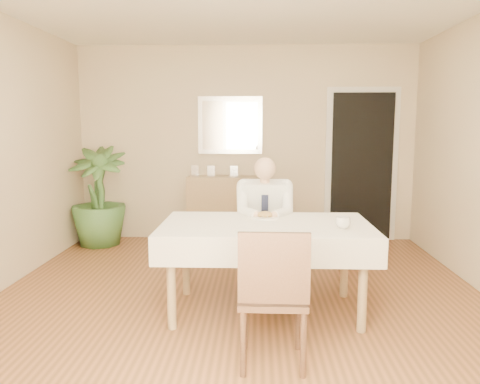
{
  "coord_description": "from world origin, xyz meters",
  "views": [
    {
      "loc": [
        0.16,
        -3.83,
        1.55
      ],
      "look_at": [
        0.0,
        0.35,
        0.95
      ],
      "focal_mm": 35.0,
      "sensor_mm": 36.0,
      "label": 1
    }
  ],
  "objects_px": {
    "sideboard": "(230,209)",
    "potted_palm": "(98,196)",
    "chair_near": "(273,291)",
    "coffee_mug": "(343,223)",
    "seated_man": "(265,217)",
    "dining_table": "(266,233)",
    "chair_far": "(264,228)"
  },
  "relations": [
    {
      "from": "chair_near",
      "to": "sideboard",
      "type": "relative_size",
      "value": 0.84
    },
    {
      "from": "chair_near",
      "to": "potted_palm",
      "type": "height_order",
      "value": "potted_palm"
    },
    {
      "from": "dining_table",
      "to": "sideboard",
      "type": "bearing_deg",
      "value": 100.32
    },
    {
      "from": "chair_near",
      "to": "potted_palm",
      "type": "relative_size",
      "value": 0.72
    },
    {
      "from": "dining_table",
      "to": "chair_near",
      "type": "bearing_deg",
      "value": -88.24
    },
    {
      "from": "chair_near",
      "to": "seated_man",
      "type": "relative_size",
      "value": 0.74
    },
    {
      "from": "seated_man",
      "to": "potted_palm",
      "type": "relative_size",
      "value": 0.97
    },
    {
      "from": "seated_man",
      "to": "chair_far",
      "type": "bearing_deg",
      "value": 90.0
    },
    {
      "from": "chair_far",
      "to": "chair_near",
      "type": "relative_size",
      "value": 1.0
    },
    {
      "from": "chair_far",
      "to": "seated_man",
      "type": "relative_size",
      "value": 0.74
    },
    {
      "from": "dining_table",
      "to": "coffee_mug",
      "type": "distance_m",
      "value": 0.63
    },
    {
      "from": "chair_far",
      "to": "seated_man",
      "type": "height_order",
      "value": "seated_man"
    },
    {
      "from": "chair_near",
      "to": "seated_man",
      "type": "distance_m",
      "value": 1.54
    },
    {
      "from": "chair_near",
      "to": "sideboard",
      "type": "xyz_separation_m",
      "value": [
        -0.47,
        3.34,
        -0.08
      ]
    },
    {
      "from": "sideboard",
      "to": "potted_palm",
      "type": "relative_size",
      "value": 0.86
    },
    {
      "from": "chair_far",
      "to": "potted_palm",
      "type": "relative_size",
      "value": 0.71
    },
    {
      "from": "dining_table",
      "to": "potted_palm",
      "type": "relative_size",
      "value": 1.34
    },
    {
      "from": "seated_man",
      "to": "sideboard",
      "type": "distance_m",
      "value": 1.88
    },
    {
      "from": "seated_man",
      "to": "coffee_mug",
      "type": "distance_m",
      "value": 0.97
    },
    {
      "from": "coffee_mug",
      "to": "potted_palm",
      "type": "xyz_separation_m",
      "value": [
        -2.73,
        2.31,
        -0.16
      ]
    },
    {
      "from": "chair_near",
      "to": "coffee_mug",
      "type": "bearing_deg",
      "value": 54.61
    },
    {
      "from": "chair_far",
      "to": "sideboard",
      "type": "distance_m",
      "value": 1.58
    },
    {
      "from": "chair_far",
      "to": "sideboard",
      "type": "xyz_separation_m",
      "value": [
        -0.44,
        1.52,
        -0.08
      ]
    },
    {
      "from": "coffee_mug",
      "to": "potted_palm",
      "type": "relative_size",
      "value": 0.09
    },
    {
      "from": "chair_far",
      "to": "potted_palm",
      "type": "height_order",
      "value": "potted_palm"
    },
    {
      "from": "chair_near",
      "to": "coffee_mug",
      "type": "distance_m",
      "value": 1.0
    },
    {
      "from": "coffee_mug",
      "to": "dining_table",
      "type": "bearing_deg",
      "value": 164.57
    },
    {
      "from": "seated_man",
      "to": "coffee_mug",
      "type": "height_order",
      "value": "seated_man"
    },
    {
      "from": "chair_near",
      "to": "potted_palm",
      "type": "xyz_separation_m",
      "value": [
        -2.16,
        3.08,
        0.12
      ]
    },
    {
      "from": "chair_far",
      "to": "coffee_mug",
      "type": "distance_m",
      "value": 1.24
    },
    {
      "from": "chair_near",
      "to": "coffee_mug",
      "type": "xyz_separation_m",
      "value": [
        0.57,
        0.77,
        0.28
      ]
    },
    {
      "from": "chair_near",
      "to": "seated_man",
      "type": "xyz_separation_m",
      "value": [
        -0.03,
        1.53,
        0.17
      ]
    }
  ]
}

